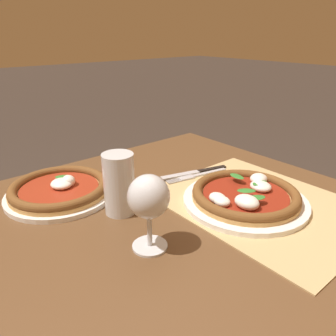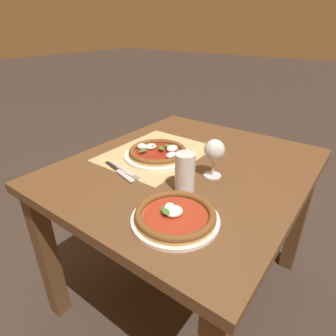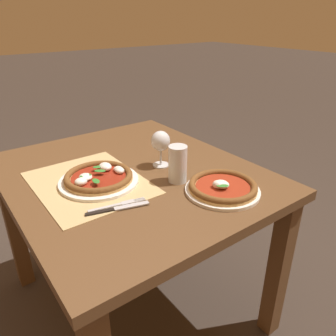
{
  "view_description": "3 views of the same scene",
  "coord_description": "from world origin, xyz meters",
  "px_view_note": "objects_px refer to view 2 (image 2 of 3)",
  "views": [
    {
      "loc": [
        -0.41,
        0.45,
        1.13
      ],
      "look_at": [
        0.24,
        -0.09,
        0.78
      ],
      "focal_mm": 35.0,
      "sensor_mm": 36.0,
      "label": 1
    },
    {
      "loc": [
        0.92,
        0.58,
        1.28
      ],
      "look_at": [
        0.18,
        0.03,
        0.81
      ],
      "focal_mm": 30.0,
      "sensor_mm": 36.0,
      "label": 2
    },
    {
      "loc": [
        1.07,
        -0.6,
        1.33
      ],
      "look_at": [
        0.22,
        0.03,
        0.83
      ],
      "focal_mm": 35.0,
      "sensor_mm": 36.0,
      "label": 3
    }
  ],
  "objects_px": {
    "pint_glass": "(185,173)",
    "fork": "(125,170)",
    "wine_glass": "(214,152)",
    "knife": "(119,171)",
    "pizza_near": "(158,152)",
    "pizza_far": "(175,216)"
  },
  "relations": [
    {
      "from": "pint_glass",
      "to": "fork",
      "type": "height_order",
      "value": "pint_glass"
    },
    {
      "from": "wine_glass",
      "to": "knife",
      "type": "xyz_separation_m",
      "value": [
        0.2,
        -0.32,
        -0.1
      ]
    },
    {
      "from": "wine_glass",
      "to": "knife",
      "type": "relative_size",
      "value": 0.73
    },
    {
      "from": "pint_glass",
      "to": "wine_glass",
      "type": "bearing_deg",
      "value": 168.82
    },
    {
      "from": "pizza_near",
      "to": "pizza_far",
      "type": "xyz_separation_m",
      "value": [
        0.33,
        0.33,
        -0.0
      ]
    },
    {
      "from": "pizza_near",
      "to": "knife",
      "type": "height_order",
      "value": "pizza_near"
    },
    {
      "from": "pint_glass",
      "to": "knife",
      "type": "relative_size",
      "value": 0.68
    },
    {
      "from": "knife",
      "to": "fork",
      "type": "bearing_deg",
      "value": 152.61
    },
    {
      "from": "wine_glass",
      "to": "pint_glass",
      "type": "relative_size",
      "value": 1.07
    },
    {
      "from": "pizza_far",
      "to": "knife",
      "type": "distance_m",
      "value": 0.38
    },
    {
      "from": "pizza_far",
      "to": "wine_glass",
      "type": "distance_m",
      "value": 0.34
    },
    {
      "from": "pizza_far",
      "to": "knife",
      "type": "bearing_deg",
      "value": -108.28
    },
    {
      "from": "pizza_far",
      "to": "pint_glass",
      "type": "relative_size",
      "value": 1.89
    },
    {
      "from": "wine_glass",
      "to": "fork",
      "type": "height_order",
      "value": "wine_glass"
    },
    {
      "from": "wine_glass",
      "to": "pizza_far",
      "type": "bearing_deg",
      "value": 8.23
    },
    {
      "from": "fork",
      "to": "pizza_near",
      "type": "bearing_deg",
      "value": 173.02
    },
    {
      "from": "pizza_near",
      "to": "pint_glass",
      "type": "relative_size",
      "value": 2.09
    },
    {
      "from": "pizza_far",
      "to": "fork",
      "type": "xyz_separation_m",
      "value": [
        -0.14,
        -0.35,
        -0.01
      ]
    },
    {
      "from": "fork",
      "to": "knife",
      "type": "relative_size",
      "value": 0.94
    },
    {
      "from": "pizza_far",
      "to": "wine_glass",
      "type": "relative_size",
      "value": 1.76
    },
    {
      "from": "pizza_near",
      "to": "wine_glass",
      "type": "relative_size",
      "value": 1.96
    },
    {
      "from": "pizza_near",
      "to": "pizza_far",
      "type": "bearing_deg",
      "value": 44.81
    }
  ]
}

